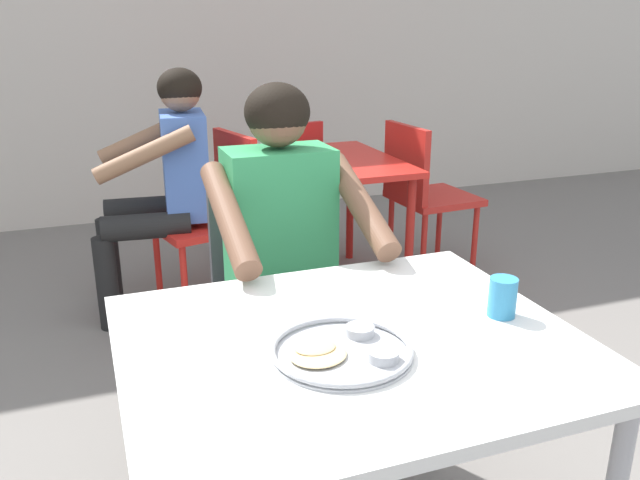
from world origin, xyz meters
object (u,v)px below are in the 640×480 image
Objects in this scene: chair_foreground at (271,286)px; patron_background at (165,171)px; diner_foreground at (288,243)px; chair_red_far at (287,179)px; chair_red_left at (216,209)px; chair_red_right at (422,188)px; table_background_red at (322,177)px; thali_tray at (342,350)px; drinking_cup at (503,296)px; table_foreground at (351,369)px.

patron_background is at bearing 101.75° from chair_foreground.
chair_red_far is at bearing 72.82° from diner_foreground.
diner_foreground reaches higher than chair_red_left.
chair_red_right is 1.05× the size of chair_red_far.
chair_red_right is at bearing 41.38° from chair_foreground.
chair_red_left is (0.01, 1.23, -0.23)m from diner_foreground.
table_background_red is at bearing -0.66° from patron_background.
thali_tray is 2.36m from chair_red_right.
patron_background is (-0.11, 1.98, -0.03)m from thali_tray.
chair_foreground is (0.11, 0.94, -0.24)m from thali_tray.
chair_foreground is 0.32m from diner_foreground.
chair_foreground reaches higher than drinking_cup.
table_foreground is at bearing -108.52° from table_background_red.
table_background_red is (0.69, 1.97, -0.12)m from thali_tray.
chair_foreground is (0.06, 0.87, -0.15)m from table_foreground.
table_background_red is (0.26, 1.92, -0.16)m from drinking_cup.
chair_red_right reaches higher than drinking_cup.
chair_red_right is (0.85, 1.92, -0.27)m from drinking_cup.
table_background_red is at bearing 70.78° from thali_tray.
chair_red_far is at bearing 70.67° from chair_foreground.
diner_foreground is (0.00, -0.22, 0.24)m from chair_foreground.
chair_red_left is (0.07, 1.89, -0.14)m from table_foreground.
chair_red_far is (-0.01, 0.59, -0.14)m from table_background_red.
chair_red_left reaches higher than thali_tray.
chair_red_far is at bearing 75.17° from thali_tray.
chair_red_left is 0.31m from patron_background.
patron_background is at bearing -143.53° from chair_red_far.
thali_tray is (-0.05, -0.06, 0.09)m from table_foreground.
table_background_red is at bearing 71.48° from table_foreground.
thali_tray is at bearing -98.64° from diner_foreground.
chair_red_far is at bearing 47.32° from chair_red_left.
diner_foreground is 1.38× the size of table_background_red.
table_foreground is 2.58m from chair_red_far.
chair_red_right is (1.16, 0.01, -0.00)m from chair_red_left.
diner_foreground reaches higher than table_foreground.
table_background_red is at bearing 1.39° from chair_red_left.
table_foreground is 0.83× the size of diner_foreground.
table_foreground is at bearing -104.16° from chair_red_far.
drinking_cup is at bearing -97.58° from table_background_red.
chair_red_right is at bearing 57.15° from table_foreground.
table_background_red is 0.58m from chair_red_left.
chair_red_far is (0.63, 2.49, -0.17)m from table_foreground.
table_foreground is 0.40m from drinking_cup.
drinking_cup is at bearing -113.81° from chair_red_right.
chair_foreground reaches higher than thali_tray.
patron_background reaches higher than drinking_cup.
patron_background reaches higher than table_background_red.
table_background_red is 1.01× the size of chair_red_left.
chair_red_right is at bearing -0.40° from patron_background.
diner_foreground is at bearing 115.42° from drinking_cup.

